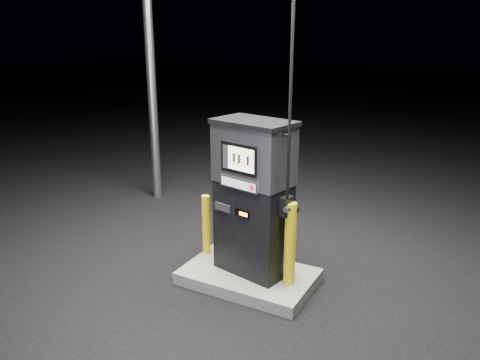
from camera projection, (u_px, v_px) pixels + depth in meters
The scene contains 5 objects.
ground at pixel (248, 282), 5.85m from camera, with size 80.00×80.00×0.00m, color black.
pump_island at pixel (248, 276), 5.83m from camera, with size 1.60×1.00×0.15m, color #61625D.
fuel_dispenser at pixel (254, 197), 5.55m from camera, with size 1.09×0.74×3.91m.
bollard_left at pixel (206, 224), 6.19m from camera, with size 0.11×0.11×0.80m, color yellow.
bollard_right at pixel (290, 244), 5.38m from camera, with size 0.13×0.13×1.01m, color yellow.
Camera 1 is at (2.40, -4.61, 2.97)m, focal length 35.00 mm.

